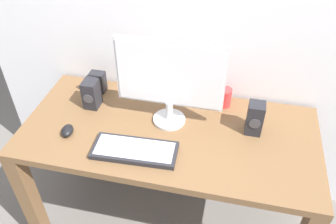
{
  "coord_description": "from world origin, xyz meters",
  "views": [
    {
      "loc": [
        0.29,
        -1.29,
        1.99
      ],
      "look_at": [
        -0.0,
        0.0,
        0.9
      ],
      "focal_mm": 37.09,
      "sensor_mm": 36.0,
      "label": 1
    }
  ],
  "objects_px": {
    "desk": "(169,148)",
    "speaker_right": "(255,118)",
    "audio_controller": "(98,82)",
    "coffee_mug": "(224,97)",
    "keyboard_primary": "(135,150)",
    "speaker_left": "(92,94)",
    "mouse": "(67,131)",
    "monitor": "(170,79)"
  },
  "relations": [
    {
      "from": "desk",
      "to": "speaker_right",
      "type": "bearing_deg",
      "value": 11.45
    },
    {
      "from": "audio_controller",
      "to": "coffee_mug",
      "type": "xyz_separation_m",
      "value": [
        0.73,
        0.03,
        -0.01
      ]
    },
    {
      "from": "desk",
      "to": "speaker_right",
      "type": "relative_size",
      "value": 8.67
    },
    {
      "from": "keyboard_primary",
      "to": "audio_controller",
      "type": "xyz_separation_m",
      "value": [
        -0.36,
        0.44,
        0.05
      ]
    },
    {
      "from": "speaker_right",
      "to": "audio_controller",
      "type": "distance_m",
      "value": 0.92
    },
    {
      "from": "audio_controller",
      "to": "speaker_left",
      "type": "bearing_deg",
      "value": -80.95
    },
    {
      "from": "speaker_left",
      "to": "mouse",
      "type": "bearing_deg",
      "value": -98.87
    },
    {
      "from": "keyboard_primary",
      "to": "speaker_left",
      "type": "xyz_separation_m",
      "value": [
        -0.33,
        0.3,
        0.07
      ]
    },
    {
      "from": "keyboard_primary",
      "to": "mouse",
      "type": "xyz_separation_m",
      "value": [
        -0.37,
        0.05,
        0.01
      ]
    },
    {
      "from": "monitor",
      "to": "keyboard_primary",
      "type": "distance_m",
      "value": 0.38
    },
    {
      "from": "keyboard_primary",
      "to": "mouse",
      "type": "relative_size",
      "value": 4.75
    },
    {
      "from": "speaker_right",
      "to": "coffee_mug",
      "type": "height_order",
      "value": "speaker_right"
    },
    {
      "from": "desk",
      "to": "audio_controller",
      "type": "bearing_deg",
      "value": 152.91
    },
    {
      "from": "coffee_mug",
      "to": "speaker_right",
      "type": "bearing_deg",
      "value": -48.21
    },
    {
      "from": "monitor",
      "to": "speaker_right",
      "type": "relative_size",
      "value": 3.08
    },
    {
      "from": "monitor",
      "to": "speaker_left",
      "type": "xyz_separation_m",
      "value": [
        -0.44,
        0.02,
        -0.18
      ]
    },
    {
      "from": "speaker_right",
      "to": "speaker_left",
      "type": "bearing_deg",
      "value": 178.66
    },
    {
      "from": "desk",
      "to": "speaker_right",
      "type": "xyz_separation_m",
      "value": [
        0.42,
        0.09,
        0.22
      ]
    },
    {
      "from": "desk",
      "to": "monitor",
      "type": "bearing_deg",
      "value": 99.96
    },
    {
      "from": "keyboard_primary",
      "to": "speaker_right",
      "type": "xyz_separation_m",
      "value": [
        0.55,
        0.28,
        0.07
      ]
    },
    {
      "from": "speaker_left",
      "to": "speaker_right",
      "type": "bearing_deg",
      "value": -1.34
    },
    {
      "from": "desk",
      "to": "keyboard_primary",
      "type": "height_order",
      "value": "keyboard_primary"
    },
    {
      "from": "monitor",
      "to": "mouse",
      "type": "relative_size",
      "value": 6.21
    },
    {
      "from": "mouse",
      "to": "coffee_mug",
      "type": "height_order",
      "value": "coffee_mug"
    },
    {
      "from": "speaker_left",
      "to": "desk",
      "type": "bearing_deg",
      "value": -13.03
    },
    {
      "from": "audio_controller",
      "to": "mouse",
      "type": "bearing_deg",
      "value": -92.4
    },
    {
      "from": "speaker_left",
      "to": "coffee_mug",
      "type": "distance_m",
      "value": 0.73
    },
    {
      "from": "coffee_mug",
      "to": "desk",
      "type": "bearing_deg",
      "value": -132.95
    },
    {
      "from": "coffee_mug",
      "to": "monitor",
      "type": "bearing_deg",
      "value": -144.45
    },
    {
      "from": "monitor",
      "to": "coffee_mug",
      "type": "distance_m",
      "value": 0.39
    },
    {
      "from": "speaker_left",
      "to": "monitor",
      "type": "bearing_deg",
      "value": -3.21
    },
    {
      "from": "speaker_left",
      "to": "audio_controller",
      "type": "xyz_separation_m",
      "value": [
        -0.02,
        0.14,
        -0.02
      ]
    },
    {
      "from": "mouse",
      "to": "speaker_right",
      "type": "bearing_deg",
      "value": 1.43
    },
    {
      "from": "keyboard_primary",
      "to": "audio_controller",
      "type": "relative_size",
      "value": 3.41
    },
    {
      "from": "desk",
      "to": "monitor",
      "type": "relative_size",
      "value": 2.82
    },
    {
      "from": "mouse",
      "to": "speaker_left",
      "type": "distance_m",
      "value": 0.26
    },
    {
      "from": "desk",
      "to": "coffee_mug",
      "type": "height_order",
      "value": "coffee_mug"
    },
    {
      "from": "desk",
      "to": "mouse",
      "type": "height_order",
      "value": "mouse"
    },
    {
      "from": "desk",
      "to": "speaker_left",
      "type": "height_order",
      "value": "speaker_left"
    },
    {
      "from": "keyboard_primary",
      "to": "monitor",
      "type": "bearing_deg",
      "value": 67.84
    },
    {
      "from": "desk",
      "to": "speaker_right",
      "type": "height_order",
      "value": "speaker_right"
    },
    {
      "from": "coffee_mug",
      "to": "audio_controller",
      "type": "bearing_deg",
      "value": -177.88
    }
  ]
}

